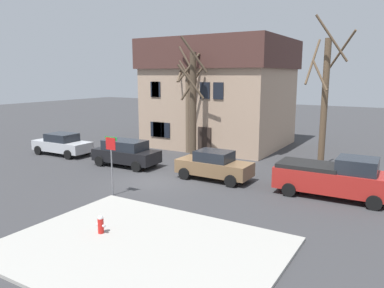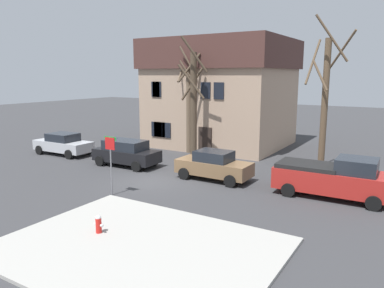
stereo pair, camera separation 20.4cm
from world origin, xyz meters
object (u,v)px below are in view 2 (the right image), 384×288
object	(u,v)px
pickup_truck_red	(335,178)
street_sign_pole	(111,155)
car_brown_sedan	(214,165)
tree_bare_far	(325,101)
building_main	(221,92)
fire_hydrant	(99,224)
car_black_wagon	(126,153)
tree_bare_near	(189,101)
tree_bare_mid	(193,101)
car_silver_sedan	(63,144)

from	to	relation	value
pickup_truck_red	street_sign_pole	world-z (taller)	street_sign_pole
car_brown_sedan	street_sign_pole	xyz separation A→B (m)	(-3.02, -5.11, 1.22)
tree_bare_far	building_main	bearing A→B (deg)	148.74
fire_hydrant	street_sign_pole	world-z (taller)	street_sign_pole
building_main	street_sign_pole	distance (m)	15.53
car_black_wagon	car_brown_sedan	size ratio (longest dim) A/B	1.03
car_black_wagon	car_brown_sedan	xyz separation A→B (m)	(6.48, 0.07, -0.05)
tree_bare_near	fire_hydrant	bearing A→B (deg)	-70.59
tree_bare_near	street_sign_pole	xyz separation A→B (m)	(2.23, -10.86, -1.93)
car_brown_sedan	car_black_wagon	bearing A→B (deg)	-179.36
tree_bare_mid	car_silver_sedan	xyz separation A→B (m)	(-8.99, -4.06, -3.28)
building_main	car_black_wagon	world-z (taller)	building_main
tree_bare_mid	tree_bare_far	bearing A→B (deg)	-0.04
tree_bare_mid	tree_bare_near	bearing A→B (deg)	131.12
pickup_truck_red	fire_hydrant	world-z (taller)	pickup_truck_red
car_black_wagon	car_brown_sedan	bearing A→B (deg)	0.64
building_main	pickup_truck_red	size ratio (longest dim) A/B	1.97
tree_bare_near	fire_hydrant	size ratio (longest dim) A/B	11.54
tree_bare_near	street_sign_pole	bearing A→B (deg)	-78.42
tree_bare_far	car_black_wagon	size ratio (longest dim) A/B	2.04
tree_bare_mid	car_brown_sedan	size ratio (longest dim) A/B	1.96
tree_bare_far	street_sign_pole	world-z (taller)	tree_bare_far
fire_hydrant	street_sign_pole	xyz separation A→B (m)	(-2.95, 3.82, 1.59)
car_silver_sedan	street_sign_pole	bearing A→B (deg)	-28.09
tree_bare_mid	tree_bare_far	distance (m)	8.92
tree_bare_near	tree_bare_mid	bearing A→B (deg)	-48.88
tree_bare_near	car_brown_sedan	world-z (taller)	tree_bare_near
fire_hydrant	building_main	bearing A→B (deg)	103.75
car_silver_sedan	building_main	bearing A→B (deg)	50.63
car_black_wagon	fire_hydrant	size ratio (longest dim) A/B	6.49
tree_bare_near	car_silver_sedan	bearing A→B (deg)	-143.96
car_black_wagon	pickup_truck_red	distance (m)	13.00
building_main	tree_bare_mid	xyz separation A→B (m)	(0.82, -5.90, -0.37)
pickup_truck_red	fire_hydrant	bearing A→B (deg)	-125.66
pickup_truck_red	street_sign_pole	bearing A→B (deg)	-150.65
car_silver_sedan	pickup_truck_red	bearing A→B (deg)	0.25
car_silver_sedan	street_sign_pole	world-z (taller)	street_sign_pole
street_sign_pole	pickup_truck_red	bearing A→B (deg)	29.35
car_silver_sedan	car_brown_sedan	xyz separation A→B (m)	(12.92, -0.17, 0.02)
tree_bare_far	car_brown_sedan	xyz separation A→B (m)	(-4.99, -4.22, -3.58)
tree_bare_mid	car_black_wagon	world-z (taller)	tree_bare_mid
tree_bare_far	street_sign_pole	bearing A→B (deg)	-130.63
car_silver_sedan	street_sign_pole	size ratio (longest dim) A/B	1.59
tree_bare_mid	fire_hydrant	xyz separation A→B (m)	(3.85, -13.16, -3.62)
car_brown_sedan	pickup_truck_red	distance (m)	6.52
tree_bare_far	car_brown_sedan	bearing A→B (deg)	-139.74
building_main	tree_bare_near	distance (m)	4.44
building_main	tree_bare_near	xyz separation A→B (m)	(-0.51, -4.38, -0.47)
fire_hydrant	pickup_truck_red	bearing A→B (deg)	54.34
building_main	tree_bare_mid	bearing A→B (deg)	-82.11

